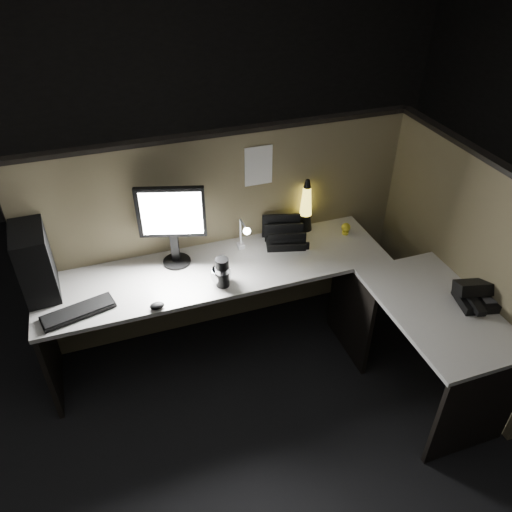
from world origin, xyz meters
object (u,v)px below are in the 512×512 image
object	(u,v)px
keyboard	(78,312)
lava_lamp	(306,209)
monitor	(172,219)
pc_tower	(35,259)
desk_phone	(477,295)

from	to	relation	value
keyboard	lava_lamp	bearing A→B (deg)	0.16
monitor	lava_lamp	xyz separation A→B (m)	(0.97, 0.09, -0.17)
monitor	keyboard	bearing A→B (deg)	-137.36
pc_tower	keyboard	distance (m)	0.43
monitor	desk_phone	xyz separation A→B (m)	(1.62, -0.99, -0.28)
monitor	desk_phone	size ratio (longest dim) A/B	1.94
keyboard	desk_phone	distance (m)	2.36
pc_tower	desk_phone	size ratio (longest dim) A/B	1.55
keyboard	desk_phone	size ratio (longest dim) A/B	1.47
pc_tower	lava_lamp	size ratio (longest dim) A/B	1.11
pc_tower	monitor	bearing A→B (deg)	-3.86
keyboard	lava_lamp	xyz separation A→B (m)	(1.61, 0.41, 0.16)
keyboard	pc_tower	bearing A→B (deg)	107.35
pc_tower	lava_lamp	world-z (taller)	pc_tower
desk_phone	monitor	bearing A→B (deg)	161.77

